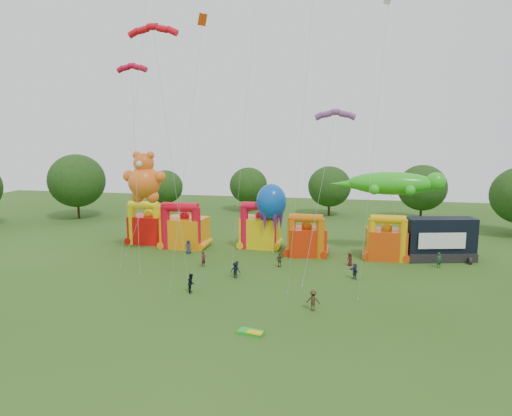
% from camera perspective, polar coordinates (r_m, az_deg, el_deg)
% --- Properties ---
extents(ground, '(160.00, 160.00, 0.00)m').
position_cam_1_polar(ground, '(37.82, -7.92, -15.36)').
color(ground, '#274B15').
rests_on(ground, ground).
extents(tree_ring, '(125.02, 127.13, 12.07)m').
position_cam_1_polar(tree_ring, '(36.66, -9.58, -5.80)').
color(tree_ring, '#352314').
rests_on(tree_ring, ground).
extents(bouncy_castle_0, '(5.07, 4.12, 6.29)m').
position_cam_1_polar(bouncy_castle_0, '(68.05, -13.34, -2.30)').
color(bouncy_castle_0, red).
rests_on(bouncy_castle_0, ground).
extents(bouncy_castle_1, '(6.12, 5.12, 6.55)m').
position_cam_1_polar(bouncy_castle_1, '(64.49, -8.96, -2.72)').
color(bouncy_castle_1, orange).
rests_on(bouncy_castle_1, ground).
extents(bouncy_castle_2, '(5.35, 4.44, 6.61)m').
position_cam_1_polar(bouncy_castle_2, '(63.65, 0.49, -2.73)').
color(bouncy_castle_2, yellow).
rests_on(bouncy_castle_2, ground).
extents(bouncy_castle_3, '(5.45, 4.72, 5.67)m').
position_cam_1_polar(bouncy_castle_3, '(59.96, 6.34, -3.87)').
color(bouncy_castle_3, red).
rests_on(bouncy_castle_3, ground).
extents(bouncy_castle_4, '(5.00, 4.12, 5.88)m').
position_cam_1_polar(bouncy_castle_4, '(60.13, 15.96, -4.06)').
color(bouncy_castle_4, '#D7410B').
rests_on(bouncy_castle_4, ground).
extents(stage_trailer, '(8.99, 5.10, 5.39)m').
position_cam_1_polar(stage_trailer, '(61.85, 21.97, -3.67)').
color(stage_trailer, black).
rests_on(stage_trailer, ground).
extents(teddy_bear_kite, '(5.80, 4.11, 13.64)m').
position_cam_1_polar(teddy_bear_kite, '(60.75, -14.01, 2.24)').
color(teddy_bear_kite, orange).
rests_on(teddy_bear_kite, ground).
extents(gecko_kite, '(14.56, 6.01, 11.00)m').
position_cam_1_polar(gecko_kite, '(61.56, 16.75, 1.50)').
color(gecko_kite, green).
rests_on(gecko_kite, ground).
extents(octopus_kite, '(4.07, 4.07, 9.21)m').
position_cam_1_polar(octopus_kite, '(61.45, 1.92, 0.16)').
color(octopus_kite, '#0C4CB4').
rests_on(octopus_kite, ground).
extents(parafoil_kites, '(28.68, 10.10, 27.78)m').
position_cam_1_polar(parafoil_kites, '(51.32, -7.57, 4.62)').
color(parafoil_kites, red).
rests_on(parafoil_kites, ground).
extents(diamond_kites, '(30.13, 14.61, 38.29)m').
position_cam_1_polar(diamond_kites, '(49.14, -1.60, 9.98)').
color(diamond_kites, '#D93E0A').
rests_on(diamond_kites, ground).
extents(folded_kite_bundle, '(2.15, 1.39, 0.31)m').
position_cam_1_polar(folded_kite_bundle, '(37.49, -0.62, -15.27)').
color(folded_kite_bundle, green).
rests_on(folded_kite_bundle, ground).
extents(spectator_0, '(0.94, 0.65, 1.84)m').
position_cam_1_polar(spectator_0, '(61.29, -8.45, -4.82)').
color(spectator_0, '#2B2C48').
rests_on(spectator_0, ground).
extents(spectator_1, '(0.68, 0.79, 1.84)m').
position_cam_1_polar(spectator_1, '(55.17, -6.58, -6.36)').
color(spectator_1, '#4C1522').
rests_on(spectator_1, ground).
extents(spectator_2, '(0.82, 0.95, 1.67)m').
position_cam_1_polar(spectator_2, '(51.57, -2.37, -7.52)').
color(spectator_2, '#1B4527').
rests_on(spectator_2, ground).
extents(spectator_3, '(1.22, 0.79, 1.79)m').
position_cam_1_polar(spectator_3, '(50.63, -2.59, -7.77)').
color(spectator_3, black).
rests_on(spectator_3, ground).
extents(spectator_4, '(1.08, 0.91, 1.73)m').
position_cam_1_polar(spectator_4, '(54.68, 2.98, -6.52)').
color(spectator_4, '#49391D').
rests_on(spectator_4, ground).
extents(spectator_5, '(1.26, 1.64, 1.73)m').
position_cam_1_polar(spectator_5, '(51.42, 12.21, -7.74)').
color(spectator_5, '#292C45').
rests_on(spectator_5, ground).
extents(spectator_6, '(0.91, 0.88, 1.57)m').
position_cam_1_polar(spectator_6, '(56.39, 11.67, -6.29)').
color(spectator_6, '#4D1616').
rests_on(spectator_6, ground).
extents(spectator_7, '(0.81, 0.74, 1.85)m').
position_cam_1_polar(spectator_7, '(58.52, 21.92, -6.07)').
color(spectator_7, '#1B4327').
rests_on(spectator_7, ground).
extents(spectator_8, '(0.91, 1.07, 1.92)m').
position_cam_1_polar(spectator_8, '(46.65, -8.08, -9.27)').
color(spectator_8, black).
rests_on(spectator_8, ground).
extents(spectator_9, '(1.27, 0.77, 1.91)m').
position_cam_1_polar(spectator_9, '(42.00, 7.16, -11.38)').
color(spectator_9, '#3B2A17').
rests_on(spectator_9, ground).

